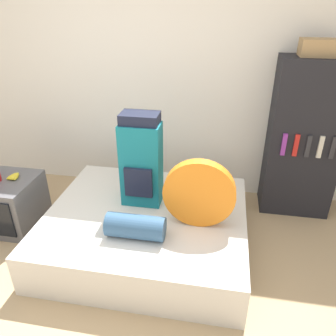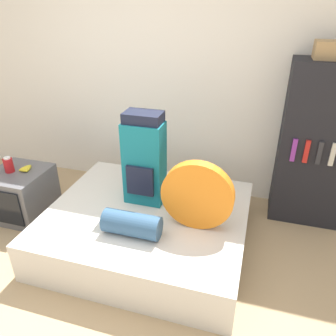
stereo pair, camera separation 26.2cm
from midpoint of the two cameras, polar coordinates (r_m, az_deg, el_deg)
The scene contains 10 objects.
ground_plane at distance 2.63m, azimuth -12.53°, elevation -23.90°, with size 16.00×16.00×0.00m, color tan.
wall_back at distance 3.57m, azimuth 0.80°, elevation 15.89°, with size 8.00×0.05×2.60m.
bed at distance 3.00m, azimuth -1.06°, elevation -10.30°, with size 1.72×1.49×0.36m.
backpack at distance 2.84m, azimuth -1.54°, elevation 1.34°, with size 0.34×0.25×0.83m.
tent_bag at distance 2.58m, azimuth 8.05°, elevation -4.85°, with size 0.58×0.09×0.58m.
sleeping_roll at distance 2.58m, azimuth -3.42°, elevation -9.83°, with size 0.46×0.19×0.19m.
television at distance 3.61m, azimuth -22.29°, elevation -4.19°, with size 0.53×0.56×0.50m.
canister at distance 3.50m, azimuth -24.14°, elevation 0.45°, with size 0.09×0.09×0.16m.
banana_bunch at distance 3.49m, azimuth -21.47°, elevation -0.10°, with size 0.11×0.14×0.04m.
bookshelf at distance 3.43m, azimuth 26.51°, elevation 3.36°, with size 0.67×0.40×1.57m.
Camera 2 is at (1.08, -1.34, 2.03)m, focal length 35.00 mm.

